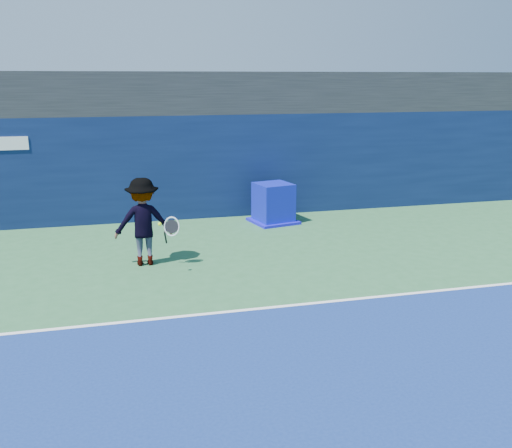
# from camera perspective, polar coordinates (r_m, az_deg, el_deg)

# --- Properties ---
(ground) EXTENTS (80.00, 80.00, 0.00)m
(ground) POSITION_cam_1_polar(r_m,az_deg,el_deg) (7.86, 7.73, -16.56)
(ground) COLOR #2B6137
(ground) RESTS_ON ground
(baseline) EXTENTS (24.00, 0.10, 0.01)m
(baseline) POSITION_cam_1_polar(r_m,az_deg,el_deg) (10.40, 1.53, -8.34)
(baseline) COLOR white
(baseline) RESTS_ON ground
(stadium_band) EXTENTS (36.00, 3.00, 1.20)m
(stadium_band) POSITION_cam_1_polar(r_m,az_deg,el_deg) (17.92, -5.98, 12.97)
(stadium_band) COLOR black
(stadium_band) RESTS_ON back_wall_assembly
(back_wall_assembly) EXTENTS (36.00, 1.03, 3.00)m
(back_wall_assembly) POSITION_cam_1_polar(r_m,az_deg,el_deg) (17.11, -5.31, 5.86)
(back_wall_assembly) COLOR #0B173C
(back_wall_assembly) RESTS_ON ground
(equipment_cart) EXTENTS (1.41, 1.41, 1.13)m
(equipment_cart) POSITION_cam_1_polar(r_m,az_deg,el_deg) (16.26, 1.75, 1.94)
(equipment_cart) COLOR #0B13A3
(equipment_cart) RESTS_ON ground
(tennis_player) EXTENTS (1.40, 0.77, 1.94)m
(tennis_player) POSITION_cam_1_polar(r_m,az_deg,el_deg) (12.72, -11.21, 0.23)
(tennis_player) COLOR white
(tennis_player) RESTS_ON ground
(tennis_ball) EXTENTS (0.08, 0.08, 0.08)m
(tennis_ball) POSITION_cam_1_polar(r_m,az_deg,el_deg) (11.77, -9.61, -0.01)
(tennis_ball) COLOR #C1F01A
(tennis_ball) RESTS_ON ground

